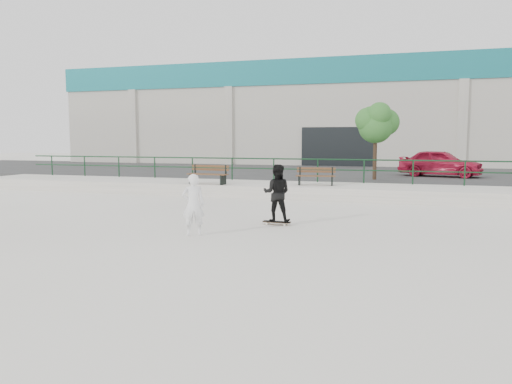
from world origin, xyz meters
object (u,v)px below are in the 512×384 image
(bench_right, at_px, (316,176))
(skateboard, at_px, (277,222))
(seated_skater, at_px, (193,205))
(bench_left, at_px, (208,175))
(tree, at_px, (376,122))
(standing_skater, at_px, (277,193))
(red_car, at_px, (440,163))

(bench_right, relative_size, skateboard, 2.08)
(seated_skater, bearing_deg, bench_right, -125.93)
(bench_left, distance_m, bench_right, 4.49)
(bench_left, bearing_deg, tree, 40.25)
(standing_skater, distance_m, seated_skater, 2.65)
(bench_right, bearing_deg, bench_left, -175.78)
(bench_left, xyz_separation_m, red_car, (9.55, 7.34, 0.28))
(bench_left, distance_m, red_car, 12.04)
(tree, height_order, red_car, tree)
(red_car, bearing_deg, bench_right, 155.90)
(tree, bearing_deg, red_car, 43.31)
(skateboard, bearing_deg, red_car, 72.48)
(tree, distance_m, skateboard, 11.14)
(tree, distance_m, red_car, 4.58)
(skateboard, height_order, standing_skater, standing_skater)
(standing_skater, bearing_deg, bench_left, -59.60)
(bench_right, relative_size, red_car, 0.41)
(bench_right, height_order, seated_skater, seated_skater)
(bench_left, height_order, red_car, red_car)
(skateboard, relative_size, seated_skater, 0.51)
(bench_left, relative_size, bench_right, 1.09)
(bench_right, bearing_deg, skateboard, -95.17)
(bench_left, bearing_deg, seated_skater, -64.08)
(bench_left, relative_size, red_car, 0.45)
(bench_left, relative_size, seated_skater, 1.17)
(tree, distance_m, standing_skater, 10.94)
(red_car, bearing_deg, bench_left, 141.77)
(tree, xyz_separation_m, skateboard, (-1.97, -10.52, -3.09))
(skateboard, distance_m, seated_skater, 2.74)
(red_car, distance_m, skateboard, 14.30)
(bench_right, height_order, skateboard, bench_right)
(bench_left, height_order, standing_skater, standing_skater)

